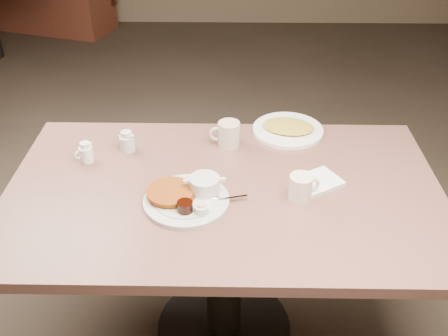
{
  "coord_description": "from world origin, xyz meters",
  "views": [
    {
      "loc": [
        0.02,
        -1.42,
        1.8
      ],
      "look_at": [
        0.0,
        0.02,
        0.82
      ],
      "focal_mm": 41.19,
      "sensor_mm": 36.0,
      "label": 1
    }
  ],
  "objects_px": {
    "coffee_mug_far": "(228,134)",
    "creamer_left": "(86,153)",
    "coffee_mug_near": "(301,187)",
    "creamer_right": "(127,142)",
    "hash_plate": "(288,129)",
    "main_plate": "(188,195)",
    "diner_table": "(224,226)"
  },
  "relations": [
    {
      "from": "creamer_left",
      "to": "hash_plate",
      "type": "distance_m",
      "value": 0.8
    },
    {
      "from": "diner_table",
      "to": "coffee_mug_far",
      "type": "xyz_separation_m",
      "value": [
        0.01,
        0.28,
        0.22
      ]
    },
    {
      "from": "main_plate",
      "to": "coffee_mug_near",
      "type": "bearing_deg",
      "value": 2.99
    },
    {
      "from": "main_plate",
      "to": "coffee_mug_near",
      "type": "relative_size",
      "value": 3.05
    },
    {
      "from": "creamer_right",
      "to": "hash_plate",
      "type": "bearing_deg",
      "value": 13.43
    },
    {
      "from": "main_plate",
      "to": "coffee_mug_far",
      "type": "height_order",
      "value": "coffee_mug_far"
    },
    {
      "from": "coffee_mug_far",
      "to": "hash_plate",
      "type": "xyz_separation_m",
      "value": [
        0.24,
        0.11,
        -0.04
      ]
    },
    {
      "from": "coffee_mug_near",
      "to": "coffee_mug_far",
      "type": "xyz_separation_m",
      "value": [
        -0.24,
        0.33,
        0.0
      ]
    },
    {
      "from": "diner_table",
      "to": "coffee_mug_near",
      "type": "relative_size",
      "value": 12.69
    },
    {
      "from": "coffee_mug_near",
      "to": "creamer_left",
      "type": "relative_size",
      "value": 1.48
    },
    {
      "from": "main_plate",
      "to": "creamer_right",
      "type": "height_order",
      "value": "creamer_right"
    },
    {
      "from": "diner_table",
      "to": "hash_plate",
      "type": "distance_m",
      "value": 0.5
    },
    {
      "from": "diner_table",
      "to": "hash_plate",
      "type": "height_order",
      "value": "hash_plate"
    },
    {
      "from": "creamer_left",
      "to": "hash_plate",
      "type": "xyz_separation_m",
      "value": [
        0.76,
        0.23,
        -0.02
      ]
    },
    {
      "from": "coffee_mug_far",
      "to": "creamer_left",
      "type": "height_order",
      "value": "coffee_mug_far"
    },
    {
      "from": "hash_plate",
      "to": "creamer_right",
      "type": "bearing_deg",
      "value": -166.57
    },
    {
      "from": "diner_table",
      "to": "coffee_mug_near",
      "type": "distance_m",
      "value": 0.34
    },
    {
      "from": "creamer_left",
      "to": "creamer_right",
      "type": "distance_m",
      "value": 0.16
    },
    {
      "from": "creamer_left",
      "to": "creamer_right",
      "type": "relative_size",
      "value": 1.0
    },
    {
      "from": "diner_table",
      "to": "coffee_mug_far",
      "type": "height_order",
      "value": "coffee_mug_far"
    },
    {
      "from": "coffee_mug_near",
      "to": "creamer_right",
      "type": "height_order",
      "value": "coffee_mug_near"
    },
    {
      "from": "coffee_mug_near",
      "to": "coffee_mug_far",
      "type": "height_order",
      "value": "coffee_mug_far"
    },
    {
      "from": "main_plate",
      "to": "creamer_left",
      "type": "height_order",
      "value": "creamer_left"
    },
    {
      "from": "creamer_right",
      "to": "diner_table",
      "type": "bearing_deg",
      "value": -32.87
    },
    {
      "from": "diner_table",
      "to": "creamer_right",
      "type": "xyz_separation_m",
      "value": [
        -0.37,
        0.24,
        0.21
      ]
    },
    {
      "from": "coffee_mug_far",
      "to": "hash_plate",
      "type": "height_order",
      "value": "coffee_mug_far"
    },
    {
      "from": "coffee_mug_far",
      "to": "hash_plate",
      "type": "relative_size",
      "value": 0.35
    },
    {
      "from": "coffee_mug_near",
      "to": "coffee_mug_far",
      "type": "distance_m",
      "value": 0.41
    },
    {
      "from": "main_plate",
      "to": "creamer_left",
      "type": "distance_m",
      "value": 0.45
    },
    {
      "from": "coffee_mug_far",
      "to": "creamer_left",
      "type": "relative_size",
      "value": 1.5
    },
    {
      "from": "main_plate",
      "to": "coffee_mug_far",
      "type": "relative_size",
      "value": 3.01
    },
    {
      "from": "diner_table",
      "to": "creamer_right",
      "type": "distance_m",
      "value": 0.49
    }
  ]
}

